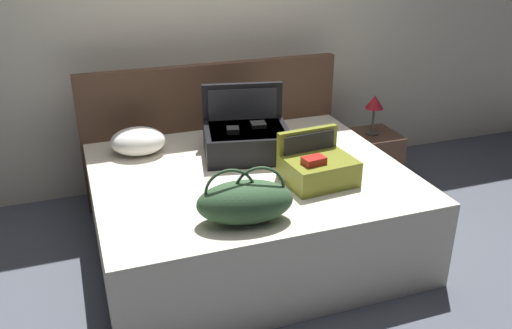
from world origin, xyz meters
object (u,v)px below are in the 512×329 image
(bed, at_px, (250,209))
(pillow_near_headboard, at_px, (138,141))
(hard_case_large, at_px, (246,137))
(nightstand, at_px, (369,159))
(table_lamp, at_px, (374,104))
(hard_case_medium, at_px, (318,167))
(duffel_bag, at_px, (245,201))

(bed, height_order, pillow_near_headboard, pillow_near_headboard)
(bed, relative_size, hard_case_large, 3.02)
(bed, distance_m, nightstand, 1.42)
(pillow_near_headboard, relative_size, table_lamp, 1.14)
(hard_case_large, height_order, table_lamp, hard_case_large)
(nightstand, bearing_deg, hard_case_medium, -136.19)
(hard_case_medium, xyz_separation_m, nightstand, (0.94, 0.90, -0.45))
(pillow_near_headboard, bearing_deg, nightstand, 1.88)
(hard_case_large, relative_size, pillow_near_headboard, 1.75)
(hard_case_medium, bearing_deg, bed, 134.70)
(hard_case_large, height_order, nightstand, hard_case_large)
(hard_case_medium, relative_size, table_lamp, 1.33)
(pillow_near_headboard, xyz_separation_m, nightstand, (1.93, 0.06, -0.45))
(pillow_near_headboard, height_order, table_lamp, table_lamp)
(table_lamp, bearing_deg, duffel_bag, -141.47)
(bed, height_order, hard_case_medium, hard_case_medium)
(nightstand, distance_m, table_lamp, 0.49)
(duffel_bag, bearing_deg, hard_case_large, 70.99)
(pillow_near_headboard, bearing_deg, bed, -39.91)
(hard_case_medium, xyz_separation_m, duffel_bag, (-0.59, -0.31, 0.02))
(bed, xyz_separation_m, duffel_bag, (-0.24, -0.61, 0.41))
(bed, relative_size, pillow_near_headboard, 5.29)
(duffel_bag, bearing_deg, table_lamp, 38.53)
(pillow_near_headboard, distance_m, table_lamp, 1.93)
(hard_case_large, bearing_deg, nightstand, 26.30)
(hard_case_medium, relative_size, pillow_near_headboard, 1.17)
(duffel_bag, relative_size, pillow_near_headboard, 1.48)
(bed, bearing_deg, hard_case_medium, -40.41)
(hard_case_large, bearing_deg, hard_case_medium, -52.81)
(pillow_near_headboard, height_order, nightstand, pillow_near_headboard)
(hard_case_large, xyz_separation_m, nightstand, (1.21, 0.32, -0.48))
(bed, bearing_deg, pillow_near_headboard, 140.09)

